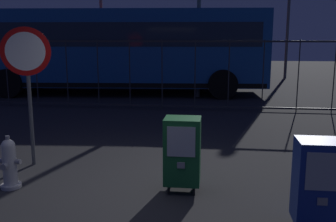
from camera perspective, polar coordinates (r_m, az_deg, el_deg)
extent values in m
plane|color=#262628|center=(5.38, -4.83, -11.82)|extent=(60.00, 60.00, 0.00)
cylinder|color=silver|center=(5.93, -22.11, -10.16)|extent=(0.28, 0.28, 0.05)
cylinder|color=silver|center=(5.83, -22.32, -7.40)|extent=(0.19, 0.19, 0.55)
sphere|color=silver|center=(5.76, -22.52, -4.80)|extent=(0.19, 0.19, 0.19)
cylinder|color=gray|center=(5.73, -22.61, -3.64)|extent=(0.06, 0.06, 0.05)
cylinder|color=gray|center=(5.71, -23.00, -7.54)|extent=(0.09, 0.08, 0.09)
cylinder|color=gray|center=(5.88, -23.47, -6.78)|extent=(0.07, 0.07, 0.07)
cylinder|color=gray|center=(5.75, -21.22, -6.99)|extent=(0.07, 0.07, 0.07)
cylinder|color=black|center=(4.73, 18.37, -14.90)|extent=(0.04, 0.04, 0.12)
cylinder|color=black|center=(4.81, 22.43, -14.74)|extent=(0.04, 0.04, 0.12)
cube|color=navy|center=(4.45, 21.27, -9.65)|extent=(0.48, 0.40, 0.90)
cube|color=#B2B7BF|center=(4.20, 22.12, -8.31)|extent=(0.36, 0.01, 0.40)
cube|color=gray|center=(4.31, 21.82, -12.29)|extent=(0.10, 0.02, 0.08)
cylinder|color=black|center=(5.27, 0.11, -11.57)|extent=(0.04, 0.04, 0.12)
cylinder|color=black|center=(5.25, 3.83, -11.71)|extent=(0.04, 0.04, 0.12)
cylinder|color=black|center=(5.53, 0.46, -10.47)|extent=(0.04, 0.04, 0.12)
cylinder|color=black|center=(5.50, 4.00, -10.59)|extent=(0.04, 0.04, 0.12)
cube|color=#19602D|center=(5.22, 2.14, -5.87)|extent=(0.48, 0.40, 0.90)
cube|color=#B2B7BF|center=(4.97, 1.95, -4.57)|extent=(0.36, 0.01, 0.40)
cube|color=gray|center=(5.06, 1.93, -8.01)|extent=(0.10, 0.02, 0.08)
cylinder|color=#4C4F54|center=(6.58, -19.73, 1.73)|extent=(0.06, 0.06, 2.20)
cylinder|color=red|center=(6.49, -20.24, 8.25)|extent=(0.71, 0.31, 0.76)
cylinder|color=white|center=(6.48, -20.29, 8.25)|extent=(0.56, 0.23, 0.60)
cube|color=#2D2D33|center=(11.03, 1.58, 10.24)|extent=(18.00, 0.04, 0.05)
cube|color=#2D2D33|center=(11.21, 1.53, 0.74)|extent=(18.00, 0.04, 0.05)
cylinder|color=#2D2D33|center=(12.68, -22.69, 5.19)|extent=(0.03, 0.03, 2.00)
cylinder|color=#2D2D33|center=(12.24, -18.82, 5.28)|extent=(0.03, 0.03, 2.00)
cylinder|color=#2D2D33|center=(11.86, -14.67, 5.34)|extent=(0.03, 0.03, 2.00)
cylinder|color=#2D2D33|center=(11.55, -10.28, 5.38)|extent=(0.03, 0.03, 2.00)
cylinder|color=#2D2D33|center=(11.31, -5.67, 5.39)|extent=(0.03, 0.03, 2.00)
cylinder|color=#2D2D33|center=(11.14, -0.88, 5.36)|extent=(0.03, 0.03, 2.00)
cylinder|color=#2D2D33|center=(11.05, 4.01, 5.29)|extent=(0.03, 0.03, 2.00)
cylinder|color=#2D2D33|center=(11.04, 8.94, 5.18)|extent=(0.03, 0.03, 2.00)
cylinder|color=#2D2D33|center=(11.12, 13.85, 5.03)|extent=(0.03, 0.03, 2.00)
cylinder|color=#2D2D33|center=(11.27, 18.65, 4.85)|extent=(0.03, 0.03, 2.00)
cylinder|color=#2D2D33|center=(11.50, 23.29, 4.65)|extent=(0.03, 0.03, 2.00)
cube|color=#19519E|center=(14.42, -7.17, 9.22)|extent=(10.67, 3.34, 2.65)
cube|color=#1E2838|center=(14.41, -7.22, 11.12)|extent=(10.04, 3.31, 0.80)
cube|color=black|center=(14.51, -7.06, 4.38)|extent=(10.46, 3.33, 0.16)
cylinder|color=black|center=(13.13, 8.09, 3.90)|extent=(1.02, 0.36, 1.00)
cylinder|color=black|center=(15.61, 7.19, 5.02)|extent=(1.02, 0.36, 1.00)
cylinder|color=black|center=(14.39, -22.52, 3.78)|extent=(1.02, 0.36, 1.00)
cylinder|color=black|center=(16.68, -18.95, 4.89)|extent=(1.02, 0.36, 1.00)
cube|color=red|center=(18.36, -9.99, 9.48)|extent=(10.52, 2.57, 2.65)
cube|color=#1E2838|center=(18.35, -10.04, 10.97)|extent=(9.89, 2.58, 0.80)
cube|color=black|center=(18.43, -9.87, 5.67)|extent=(10.31, 2.58, 0.16)
cylinder|color=black|center=(16.50, 1.27, 5.41)|extent=(1.00, 0.29, 1.00)
cylinder|color=black|center=(18.98, 1.98, 6.13)|extent=(1.00, 0.29, 1.00)
cylinder|color=black|center=(18.67, -21.91, 5.27)|extent=(1.00, 0.29, 1.00)
cylinder|color=black|center=(20.90, -18.66, 6.00)|extent=(1.00, 0.29, 1.00)
cylinder|color=#4C4F54|center=(20.58, 17.35, 13.79)|extent=(0.14, 0.14, 6.57)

